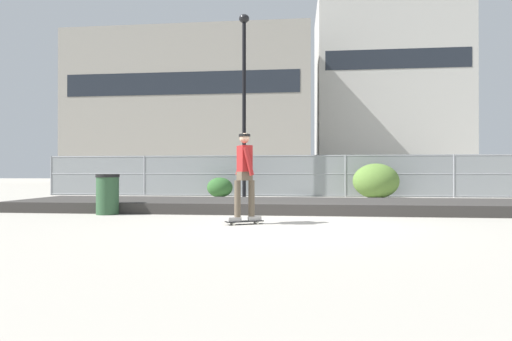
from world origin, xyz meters
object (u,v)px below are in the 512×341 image
Objects in this scene: shrub_left at (220,187)px; trash_bin at (108,194)px; parked_car_near at (244,177)px; parked_car_mid at (357,177)px; skater at (245,171)px; shrub_center at (376,181)px; skateboard at (245,222)px; street_lamp at (244,86)px.

trash_bin is at bearing -102.02° from shrub_left.
parked_car_near is 0.98× the size of parked_car_mid.
shrub_center is (4.29, 8.73, -0.39)m from skater.
parked_car_near is at bearing 97.56° from skater.
parked_car_near is at bearing 177.11° from parked_car_mid.
skateboard is at bearing -116.20° from shrub_center.
trash_bin is (-1.53, -7.21, 0.09)m from shrub_left.
parked_car_mid is 4.36× the size of trash_bin.
shrub_center reaches higher than skateboard.
skateboard is at bearing -75.88° from shrub_left.
shrub_center is 1.81× the size of trash_bin.
parked_car_mid is at bearing 30.46° from shrub_left.
skateboard is at bearing -82.44° from parked_car_near.
shrub_left is at bearing 104.12° from skater.
parked_car_mid is (5.25, 3.69, -3.95)m from street_lamp.
shrub_center is at bearing -86.69° from parked_car_mid.
skater reaches higher than trash_bin.
skateboard is 0.18× the size of parked_car_mid.
skateboard is 0.78× the size of trash_bin.
skateboard is 13.21m from parked_car_mid.
parked_car_near is at bearing 79.61° from trash_bin.
shrub_center is at bearing 41.40° from trash_bin.
trash_bin is (-3.76, 1.63, -0.59)m from skater.
shrub_left is at bearing -149.54° from parked_car_mid.
skateboard is at bearing -108.00° from parked_car_mid.
skater is 9.14m from shrub_left.
shrub_left is (-2.22, 8.84, 0.37)m from skateboard.
shrub_center is (6.00, -4.10, -0.12)m from parked_car_near.
shrub_left is (-2.22, 8.84, -0.68)m from skater.
skater is at bearing -75.88° from shrub_left.
parked_car_mid reaches higher than shrub_center.
street_lamp reaches higher than trash_bin.
street_lamp is at bearing 97.55° from skater.
parked_car_near is at bearing 145.62° from shrub_center.
parked_car_near is 5.78m from parked_car_mid.
shrub_left reaches higher than skateboard.
skater reaches higher than parked_car_mid.
parked_car_near reaches higher than shrub_center.
street_lamp is 8.78m from trash_bin.
street_lamp is at bearing -82.43° from parked_car_near.
skater is at bearing -82.45° from street_lamp.
shrub_center reaches higher than shrub_left.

